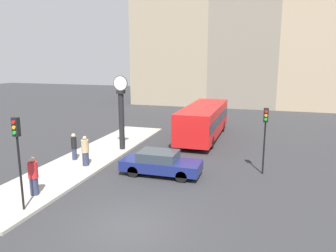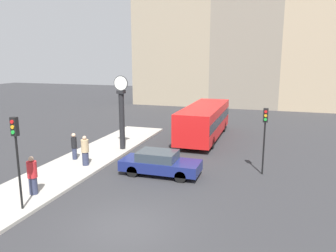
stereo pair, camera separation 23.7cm
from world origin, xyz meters
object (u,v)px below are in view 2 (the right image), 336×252
traffic_light_near (16,144)px  pedestrian_red_top (32,176)px  pedestrian_tan_coat (85,151)px  bus_distant (204,120)px  street_clock (122,114)px  pedestrian_black_jacket (74,146)px  sedan_car (160,163)px  traffic_light_far (265,127)px

traffic_light_near → pedestrian_red_top: bearing=112.3°
traffic_light_near → pedestrian_tan_coat: size_ratio=2.20×
bus_distant → street_clock: size_ratio=1.90×
pedestrian_black_jacket → pedestrian_tan_coat: size_ratio=0.94×
sedan_car → traffic_light_near: 7.53m
street_clock → pedestrian_red_top: bearing=-93.9°
pedestrian_black_jacket → pedestrian_tan_coat: pedestrian_tan_coat is taller
sedan_car → street_clock: bearing=137.1°
pedestrian_black_jacket → traffic_light_far: bearing=6.0°
traffic_light_far → traffic_light_near: bearing=-140.4°
sedan_car → pedestrian_black_jacket: (-5.80, 0.62, 0.32)m
street_clock → pedestrian_tan_coat: size_ratio=2.85×
pedestrian_red_top → pedestrian_black_jacket: bearing=103.2°
sedan_car → pedestrian_black_jacket: bearing=173.9°
pedestrian_black_jacket → street_clock: bearing=60.3°
pedestrian_red_top → pedestrian_tan_coat: bearing=89.5°
sedan_car → bus_distant: 9.13m
sedan_car → street_clock: size_ratio=0.87×
sedan_car → street_clock: 5.81m
pedestrian_tan_coat → sedan_car: bearing=2.2°
traffic_light_far → street_clock: (-9.40, 1.94, -0.07)m
bus_distant → street_clock: bearing=-131.0°
traffic_light_near → street_clock: street_clock is taller
traffic_light_near → pedestrian_red_top: size_ratio=2.16×
bus_distant → pedestrian_tan_coat: 10.60m
sedan_car → pedestrian_tan_coat: bearing=-177.8°
traffic_light_near → pedestrian_tan_coat: 6.13m
traffic_light_far → pedestrian_black_jacket: 11.36m
traffic_light_far → sedan_car: bearing=-161.5°
traffic_light_far → pedestrian_red_top: traffic_light_far is taller
pedestrian_red_top → pedestrian_tan_coat: (0.04, 4.39, -0.02)m
sedan_car → traffic_light_near: bearing=-123.9°
sedan_car → pedestrian_tan_coat: size_ratio=2.47×
sedan_car → street_clock: street_clock is taller
pedestrian_black_jacket → sedan_car: bearing=-6.1°
street_clock → traffic_light_far: bearing=-11.6°
street_clock → bus_distant: bearing=49.0°
pedestrian_black_jacket → pedestrian_red_top: bearing=-76.8°
traffic_light_near → pedestrian_tan_coat: (-0.53, 5.80, -1.91)m
bus_distant → traffic_light_far: 8.77m
street_clock → pedestrian_black_jacket: (-1.78, -3.12, -1.59)m
traffic_light_far → pedestrian_red_top: 11.93m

